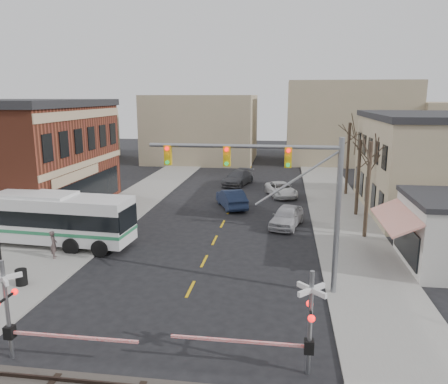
# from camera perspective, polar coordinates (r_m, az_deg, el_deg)

# --- Properties ---
(ground) EXTENTS (160.00, 160.00, 0.00)m
(ground) POSITION_cam_1_polar(r_m,az_deg,el_deg) (21.74, -5.57, -14.75)
(ground) COLOR black
(ground) RESTS_ON ground
(sidewalk_west) EXTENTS (5.00, 60.00, 0.12)m
(sidewalk_west) POSITION_cam_1_polar(r_m,az_deg,el_deg) (42.44, -11.82, -1.23)
(sidewalk_west) COLOR gray
(sidewalk_west) RESTS_ON ground
(sidewalk_east) EXTENTS (5.00, 60.00, 0.12)m
(sidewalk_east) POSITION_cam_1_polar(r_m,az_deg,el_deg) (40.29, 14.56, -2.10)
(sidewalk_east) COLOR gray
(sidewalk_east) RESTS_ON ground
(tree_east_a) EXTENTS (0.28, 0.28, 6.75)m
(tree_east_a) POSITION_cam_1_polar(r_m,az_deg,el_deg) (31.97, 18.25, 0.24)
(tree_east_a) COLOR #382B21
(tree_east_a) RESTS_ON sidewalk_east
(tree_east_b) EXTENTS (0.28, 0.28, 6.30)m
(tree_east_b) POSITION_cam_1_polar(r_m,az_deg,el_deg) (37.86, 17.11, 1.80)
(tree_east_b) COLOR #382B21
(tree_east_b) RESTS_ON sidewalk_east
(tree_east_c) EXTENTS (0.28, 0.28, 7.20)m
(tree_east_c) POSITION_cam_1_polar(r_m,az_deg,el_deg) (45.64, 15.86, 4.20)
(tree_east_c) COLOR #382B21
(tree_east_c) RESTS_ON sidewalk_east
(transit_bus) EXTENTS (13.38, 3.77, 3.40)m
(transit_bus) POSITION_cam_1_polar(r_m,az_deg,el_deg) (32.09, -23.27, -3.02)
(transit_bus) COLOR silver
(transit_bus) RESTS_ON ground
(traffic_signal_mast) EXTENTS (9.56, 0.30, 8.00)m
(traffic_signal_mast) POSITION_cam_1_polar(r_m,az_deg,el_deg) (21.67, 7.85, 1.16)
(traffic_signal_mast) COLOR gray
(traffic_signal_mast) RESTS_ON ground
(rr_crossing_west) EXTENTS (5.60, 1.36, 4.00)m
(rr_crossing_west) POSITION_cam_1_polar(r_m,az_deg,el_deg) (18.71, -25.34, -13.97)
(rr_crossing_west) COLOR gray
(rr_crossing_west) RESTS_ON ground
(rr_crossing_east) EXTENTS (5.60, 1.36, 4.00)m
(rr_crossing_east) POSITION_cam_1_polar(r_m,az_deg,el_deg) (16.47, 9.62, -16.60)
(rr_crossing_east) COLOR gray
(rr_crossing_east) RESTS_ON ground
(trash_bin) EXTENTS (0.60, 0.60, 0.87)m
(trash_bin) POSITION_cam_1_polar(r_m,az_deg,el_deg) (25.80, -24.95, -10.04)
(trash_bin) COLOR black
(trash_bin) RESTS_ON sidewalk_west
(car_a) EXTENTS (3.01, 5.10, 1.63)m
(car_a) POSITION_cam_1_polar(r_m,az_deg,el_deg) (34.06, 8.19, -3.16)
(car_a) COLOR #ADACB1
(car_a) RESTS_ON ground
(car_b) EXTENTS (3.54, 5.41, 1.69)m
(car_b) POSITION_cam_1_polar(r_m,az_deg,el_deg) (39.36, 0.98, -0.86)
(car_b) COLOR #192540
(car_b) RESTS_ON ground
(car_c) EXTENTS (3.69, 5.51, 1.40)m
(car_c) POSITION_cam_1_polar(r_m,az_deg,el_deg) (44.20, 7.47, 0.33)
(car_c) COLOR silver
(car_c) RESTS_ON ground
(car_d) EXTENTS (3.65, 5.89, 1.59)m
(car_d) POSITION_cam_1_polar(r_m,az_deg,el_deg) (49.54, 1.85, 1.86)
(car_d) COLOR #494A4F
(car_d) RESTS_ON ground
(pedestrian_near) EXTENTS (0.62, 0.74, 1.72)m
(pedestrian_near) POSITION_cam_1_polar(r_m,az_deg,el_deg) (28.96, -21.36, -6.40)
(pedestrian_near) COLOR #554644
(pedestrian_near) RESTS_ON sidewalk_west
(pedestrian_far) EXTENTS (0.93, 0.93, 1.53)m
(pedestrian_far) POSITION_cam_1_polar(r_m,az_deg,el_deg) (31.64, -19.69, -4.88)
(pedestrian_far) COLOR #323459
(pedestrian_far) RESTS_ON sidewalk_west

